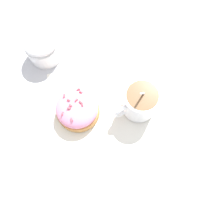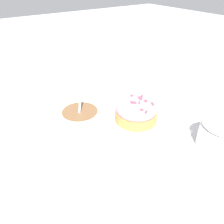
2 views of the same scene
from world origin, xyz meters
name	(u,v)px [view 2 (image 2 of 2)]	position (x,y,z in m)	size (l,w,h in m)	color
ground_plane	(111,131)	(0.00, 0.00, 0.00)	(3.00, 3.00, 0.00)	#B2B2B7
paper_napkin	(111,130)	(0.00, 0.00, 0.00)	(0.29, 0.28, 0.00)	white
coffee_cup	(82,126)	(-0.07, 0.00, 0.04)	(0.10, 0.08, 0.10)	white
frosted_pastry	(137,111)	(0.07, 0.00, 0.03)	(0.10, 0.10, 0.05)	#C18442
sugar_bowl	(221,132)	(0.15, -0.16, 0.04)	(0.08, 0.08, 0.07)	white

